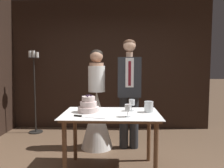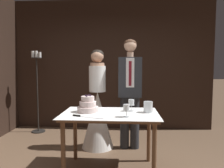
% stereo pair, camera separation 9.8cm
% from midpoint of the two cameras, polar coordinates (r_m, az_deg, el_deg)
% --- Properties ---
extents(wall_back, '(4.44, 0.12, 2.81)m').
position_cam_midpoint_polar(wall_back, '(4.86, 0.09, 4.95)').
color(wall_back, black).
rests_on(wall_back, ground_plane).
extents(cake_table, '(1.27, 0.81, 0.78)m').
position_cam_midpoint_polar(cake_table, '(2.91, 0.45, -9.47)').
color(cake_table, brown).
rests_on(cake_table, ground_plane).
extents(tiered_cake, '(0.28, 0.28, 0.23)m').
position_cam_midpoint_polar(tiered_cake, '(2.96, -5.40, -5.65)').
color(tiered_cake, beige).
rests_on(tiered_cake, cake_table).
extents(cake_knife, '(0.40, 0.15, 0.02)m').
position_cam_midpoint_polar(cake_knife, '(2.70, -6.84, -8.37)').
color(cake_knife, silver).
rests_on(cake_knife, cake_table).
extents(wine_glass_near, '(0.08, 0.08, 0.16)m').
position_cam_midpoint_polar(wine_glass_near, '(2.67, 4.82, -6.32)').
color(wine_glass_near, silver).
rests_on(wine_glass_near, cake_table).
extents(wine_glass_middle, '(0.08, 0.08, 0.16)m').
position_cam_midpoint_polar(wine_glass_middle, '(3.01, 5.97, -4.89)').
color(wine_glass_middle, silver).
rests_on(wine_glass_middle, cake_table).
extents(hurricane_candle, '(0.12, 0.12, 0.15)m').
position_cam_midpoint_polar(hurricane_candle, '(2.97, 10.34, -5.99)').
color(hurricane_candle, silver).
rests_on(hurricane_candle, cake_table).
extents(bride, '(0.54, 0.54, 1.67)m').
position_cam_midpoint_polar(bride, '(3.74, -3.05, -7.26)').
color(bride, white).
rests_on(bride, ground_plane).
extents(groom, '(0.38, 0.25, 1.83)m').
position_cam_midpoint_polar(groom, '(3.65, 5.46, -1.25)').
color(groom, '#282B30').
rests_on(groom, ground_plane).
extents(candle_stand, '(0.28, 0.28, 1.70)m').
position_cam_midpoint_polar(candle_stand, '(4.80, -18.40, -1.73)').
color(candle_stand, black).
rests_on(candle_stand, ground_plane).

